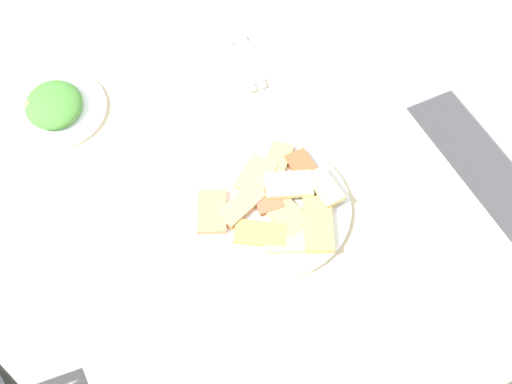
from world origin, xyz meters
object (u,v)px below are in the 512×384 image
at_px(pide_platter, 274,205).
at_px(paper_napkin, 247,64).
at_px(dining_table, 246,213).
at_px(fork, 253,61).
at_px(salad_plate_greens, 54,107).
at_px(spoon, 240,66).

distance_m(pide_platter, paper_napkin, 0.42).
xyz_separation_m(dining_table, fork, (0.34, -0.18, 0.09)).
height_order(salad_plate_greens, spoon, salad_plate_greens).
height_order(dining_table, spoon, spoon).
distance_m(pide_platter, fork, 0.42).
bearing_deg(pide_platter, paper_napkin, -17.94).
bearing_deg(dining_table, spoon, -23.64).
xyz_separation_m(dining_table, salad_plate_greens, (0.40, 0.30, 0.10)).
bearing_deg(paper_napkin, dining_table, 153.85).
bearing_deg(salad_plate_greens, paper_napkin, -98.11).
height_order(dining_table, pide_platter, pide_platter).
distance_m(dining_table, pide_platter, 0.12).
height_order(pide_platter, fork, pide_platter).
xyz_separation_m(dining_table, pide_platter, (-0.06, -0.04, 0.09)).
bearing_deg(dining_table, salad_plate_greens, 36.61).
distance_m(pide_platter, salad_plate_greens, 0.57).
xyz_separation_m(pide_platter, spoon, (0.40, -0.11, -0.01)).
height_order(pide_platter, spoon, pide_platter).
bearing_deg(fork, paper_napkin, 99.01).
xyz_separation_m(pide_platter, paper_napkin, (0.40, -0.13, -0.01)).
relative_size(pide_platter, paper_napkin, 2.59).
bearing_deg(salad_plate_greens, dining_table, -143.39).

